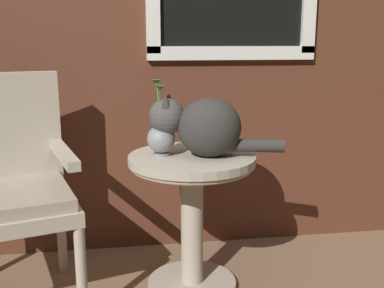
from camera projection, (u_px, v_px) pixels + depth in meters
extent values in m
cube|color=#562D1E|center=(156.00, 4.00, 2.32)|extent=(4.00, 0.04, 2.60)
cube|color=silver|center=(232.00, 53.00, 2.39)|extent=(0.89, 0.03, 0.07)
cylinder|color=#B2A893|center=(192.00, 283.00, 2.14)|extent=(0.41, 0.41, 0.03)
cylinder|color=#B2A893|center=(192.00, 223.00, 2.08)|extent=(0.10, 0.10, 0.57)
cylinder|color=#B2A893|center=(192.00, 159.00, 2.01)|extent=(0.56, 0.56, 0.03)
torus|color=#B2A893|center=(192.00, 165.00, 2.02)|extent=(0.54, 0.54, 0.02)
cylinder|color=#B2A893|center=(81.00, 276.00, 1.83)|extent=(0.04, 0.04, 0.42)
cylinder|color=#B2A893|center=(61.00, 232.00, 2.25)|extent=(0.04, 0.04, 0.42)
cube|color=#B2A893|center=(7.00, 209.00, 1.88)|extent=(0.65, 0.65, 0.06)
cube|color=tan|center=(6.00, 196.00, 1.87)|extent=(0.60, 0.60, 0.05)
cube|color=#B2A893|center=(64.00, 153.00, 1.94)|extent=(0.18, 0.47, 0.04)
ellipsoid|color=#33302D|center=(209.00, 127.00, 1.96)|extent=(0.33, 0.31, 0.25)
sphere|color=#494643|center=(168.00, 116.00, 1.97)|extent=(0.16, 0.16, 0.16)
cone|color=#33302D|center=(169.00, 99.00, 2.00)|extent=(0.05, 0.05, 0.05)
cone|color=#33302D|center=(166.00, 101.00, 1.91)|extent=(0.05, 0.05, 0.05)
cylinder|color=#33302D|center=(255.00, 146.00, 1.96)|extent=(0.25, 0.11, 0.06)
cylinder|color=gray|center=(161.00, 154.00, 2.00)|extent=(0.07, 0.07, 0.01)
ellipsoid|color=gray|center=(161.00, 139.00, 1.99)|extent=(0.12, 0.12, 0.12)
cylinder|color=gray|center=(161.00, 122.00, 1.97)|extent=(0.07, 0.07, 0.06)
torus|color=gray|center=(161.00, 115.00, 1.96)|extent=(0.09, 0.09, 0.01)
cylinder|color=#387533|center=(158.00, 98.00, 1.97)|extent=(0.02, 0.05, 0.14)
cone|color=#387533|center=(156.00, 82.00, 1.98)|extent=(0.04, 0.04, 0.02)
cylinder|color=#387533|center=(160.00, 102.00, 1.94)|extent=(0.01, 0.03, 0.12)
cone|color=#387533|center=(160.00, 88.00, 1.91)|extent=(0.04, 0.04, 0.02)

